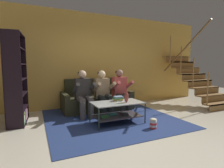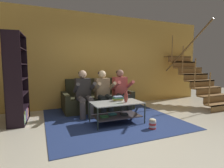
% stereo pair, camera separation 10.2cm
% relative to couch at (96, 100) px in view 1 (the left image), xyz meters
% --- Properties ---
extents(ground, '(16.80, 16.80, 0.00)m').
position_rel_couch_xyz_m(ground, '(0.04, -1.95, -0.29)').
color(ground, beige).
extents(back_partition, '(8.40, 0.12, 2.90)m').
position_rel_couch_xyz_m(back_partition, '(0.04, 0.51, 1.16)').
color(back_partition, gold).
rests_on(back_partition, ground).
extents(staircase_run, '(1.08, 2.03, 2.56)m').
position_rel_couch_xyz_m(staircase_run, '(3.22, -0.68, 0.65)').
color(staircase_run, olive).
rests_on(staircase_run, ground).
extents(couch, '(1.99, 0.94, 0.89)m').
position_rel_couch_xyz_m(couch, '(0.00, 0.00, 0.00)').
color(couch, '#30311F').
rests_on(couch, ground).
extents(person_seated_left, '(0.50, 0.58, 1.17)m').
position_rel_couch_xyz_m(person_seated_left, '(-0.53, -0.56, 0.35)').
color(person_seated_left, '#595251').
rests_on(person_seated_left, ground).
extents(person_seated_middle, '(0.50, 0.58, 1.16)m').
position_rel_couch_xyz_m(person_seated_middle, '(-0.00, -0.56, 0.34)').
color(person_seated_middle, black).
rests_on(person_seated_middle, ground).
extents(person_seated_right, '(0.50, 0.58, 1.18)m').
position_rel_couch_xyz_m(person_seated_right, '(0.53, -0.56, 0.35)').
color(person_seated_right, '#252621').
rests_on(person_seated_right, ground).
extents(coffee_table, '(1.12, 0.62, 0.47)m').
position_rel_couch_xyz_m(coffee_table, '(0.00, -1.40, 0.03)').
color(coffee_table, '#B8BDB8').
rests_on(coffee_table, ground).
extents(area_rug, '(3.00, 3.34, 0.01)m').
position_rel_couch_xyz_m(area_rug, '(0.00, -0.83, -0.28)').
color(area_rug, navy).
rests_on(area_rug, ground).
extents(vase, '(0.09, 0.09, 0.26)m').
position_rel_couch_xyz_m(vase, '(0.18, -1.51, 0.31)').
color(vase, brown).
rests_on(vase, coffee_table).
extents(book_stack, '(0.24, 0.20, 0.11)m').
position_rel_couch_xyz_m(book_stack, '(0.09, -1.27, 0.24)').
color(book_stack, silver).
rests_on(book_stack, coffee_table).
extents(bookshelf, '(0.40, 0.93, 1.98)m').
position_rel_couch_xyz_m(bookshelf, '(-2.06, -0.48, 0.46)').
color(bookshelf, black).
rests_on(bookshelf, ground).
extents(popcorn_tub, '(0.14, 0.14, 0.22)m').
position_rel_couch_xyz_m(popcorn_tub, '(0.52, -2.04, -0.17)').
color(popcorn_tub, red).
rests_on(popcorn_tub, ground).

